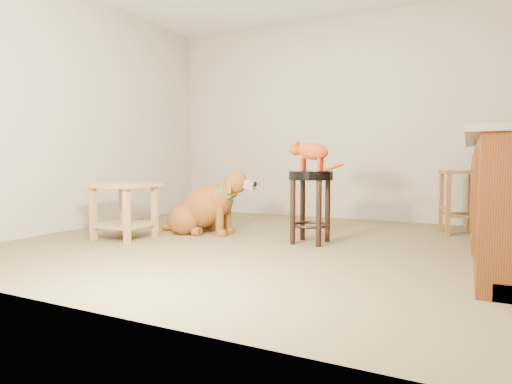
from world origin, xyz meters
The scene contains 7 objects.
floor centered at (0.00, 0.00, 0.00)m, with size 4.50×4.00×0.01m, color brown.
room_shell centered at (0.00, 0.00, 1.68)m, with size 4.54×4.04×2.62m.
padded_stool centered at (0.32, 0.19, 0.47)m, with size 0.40×0.40×0.66m.
wood_stool centered at (1.53, 1.35, 0.34)m, with size 0.44×0.44×0.65m.
side_table centered at (-1.35, -0.40, 0.36)m, with size 0.54×0.54×0.54m.
golden_retriever centered at (-0.83, 0.20, 0.26)m, with size 1.10×0.57×0.70m.
tabby_kitten centered at (0.31, 0.19, 0.83)m, with size 0.50×0.18×0.31m.
Camera 1 is at (1.59, -3.49, 0.74)m, focal length 30.00 mm.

